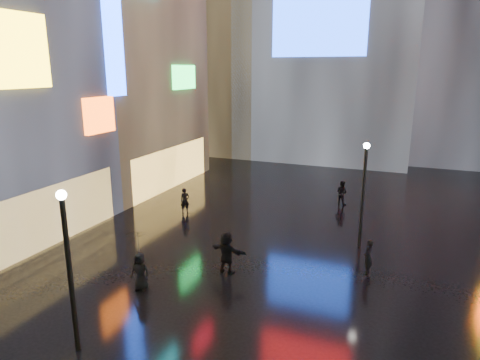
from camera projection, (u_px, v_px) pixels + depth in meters
The scene contains 11 objects.
ground at pixel (297, 237), 22.37m from camera, with size 140.00×140.00×0.00m, color black.
building_left_far at pixel (108, 33), 30.78m from camera, with size 10.28×12.00×22.00m.
tower_flank_left at pixel (223, 24), 43.90m from camera, with size 10.00×10.00×26.00m, color black.
lamp_near at pixel (69, 263), 12.64m from camera, with size 0.30×0.30×5.20m.
lamp_far at pixel (363, 189), 20.35m from camera, with size 0.30×0.30×5.20m.
pedestrian_4 at pixel (140, 272), 16.84m from camera, with size 0.75×0.49×1.54m, color black.
pedestrian_5 at pixel (227, 253), 18.20m from camera, with size 1.71×0.55×1.85m, color black.
pedestrian_6 at pixel (185, 201), 25.85m from camera, with size 0.56×0.37×1.54m, color black.
pedestrian_7 at pixel (342, 193), 27.54m from camera, with size 0.75×0.59×1.55m, color black.
umbrella_2 at pixel (138, 243), 16.53m from camera, with size 0.99×1.01×0.91m, color black.
pedestrian_8 at pixel (368, 257), 18.17m from camera, with size 0.56×0.37×1.53m, color black.
Camera 1 is at (5.07, -0.49, 8.52)m, focal length 32.00 mm.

